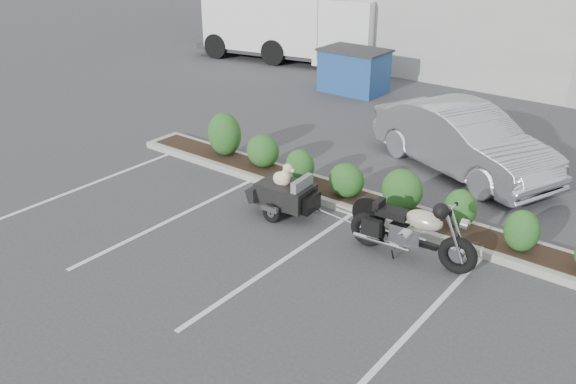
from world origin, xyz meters
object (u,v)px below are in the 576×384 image
Objects in this scene: pet_trailer at (285,193)px; sedan at (463,140)px; motorcycle at (411,232)px; dumpster at (354,70)px; delivery_truck at (292,17)px.

sedan is (1.87, 4.25, 0.30)m from pet_trailer.
sedan is at bearing 61.93° from pet_trailer.
motorcycle is 10.75m from dumpster.
motorcycle reaches higher than pet_trailer.
dumpster is at bearing 123.25° from motorcycle.
pet_trailer is 13.88m from delivery_truck.
motorcycle is at bearing -145.65° from sedan.
motorcycle is at bearing -4.74° from pet_trailer.
motorcycle is at bearing -52.46° from dumpster.
motorcycle is 2.79m from pet_trailer.
delivery_truck is (-8.31, 11.05, 1.23)m from pet_trailer.
sedan is 12.27m from delivery_truck.
delivery_truck is (-4.54, 2.55, 0.98)m from dumpster.
sedan is 7.06m from dumpster.
sedan reaches higher than motorcycle.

